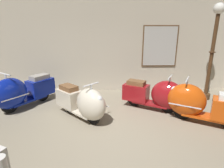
{
  "coord_description": "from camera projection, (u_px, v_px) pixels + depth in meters",
  "views": [
    {
      "loc": [
        -0.2,
        -3.11,
        2.21
      ],
      "look_at": [
        -0.06,
        1.58,
        0.76
      ],
      "focal_mm": 29.5,
      "sensor_mm": 36.0,
      "label": 1
    }
  ],
  "objects": [
    {
      "name": "ground_plane",
      "position": [
        118.0,
        144.0,
        3.62
      ],
      "size": [
        60.0,
        60.0,
        0.0
      ],
      "primitive_type": "plane",
      "color": "gray"
    },
    {
      "name": "showroom_back_wall",
      "position": [
        117.0,
        45.0,
        6.42
      ],
      "size": [
        18.0,
        0.63,
        3.24
      ],
      "color": "#BCB29E",
      "rests_on": "ground"
    },
    {
      "name": "scooter_0",
      "position": [
        20.0,
        92.0,
        5.12
      ],
      "size": [
        1.43,
        1.74,
        1.09
      ],
      "rotation": [
        0.0,
        0.0,
        -2.18
      ],
      "color": "black",
      "rests_on": "ground"
    },
    {
      "name": "scooter_1",
      "position": [
        84.0,
        103.0,
        4.47
      ],
      "size": [
        1.49,
        1.47,
        1.0
      ],
      "rotation": [
        0.0,
        0.0,
        -0.77
      ],
      "color": "black",
      "rests_on": "ground"
    },
    {
      "name": "scooter_2",
      "position": [
        157.0,
        95.0,
        5.0
      ],
      "size": [
        1.67,
        1.23,
        1.01
      ],
      "rotation": [
        0.0,
        0.0,
        -0.52
      ],
      "color": "black",
      "rests_on": "ground"
    },
    {
      "name": "scooter_3",
      "position": [
        199.0,
        103.0,
        4.36
      ],
      "size": [
        1.74,
        1.29,
        1.06
      ],
      "rotation": [
        0.0,
        0.0,
        2.62
      ],
      "color": "black",
      "rests_on": "ground"
    },
    {
      "name": "lamppost",
      "position": [
        213.0,
        46.0,
        5.46
      ],
      "size": [
        0.31,
        0.31,
        2.88
      ],
      "color": "#472D19",
      "rests_on": "ground"
    }
  ]
}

